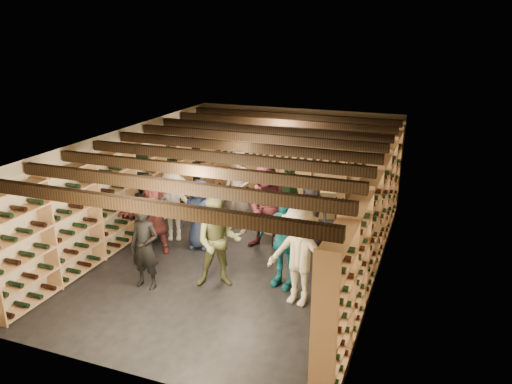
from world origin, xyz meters
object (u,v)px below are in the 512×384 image
Objects in this scene: crate_stack_left at (272,218)px; person_5 at (154,216)px; person_0 at (148,207)px; person_10 at (288,197)px; person_1 at (145,247)px; crate_stack_right at (325,204)px; person_12 at (311,212)px; person_4 at (284,241)px; person_7 at (237,192)px; person_8 at (268,208)px; person_3 at (298,256)px; person_6 at (199,214)px; person_9 at (173,206)px; crate_loose at (331,233)px; person_2 at (218,242)px.

crate_stack_left is 2.69m from person_5.
person_10 is at bearing 4.65° from person_0.
person_0 is 2.14m from person_1.
person_5 is (-2.84, -3.13, 0.43)m from crate_stack_right.
person_12 is (2.93, 1.38, 0.00)m from person_5.
person_4 is at bearing -86.66° from person_12.
person_10 is at bearing 119.62° from person_4.
person_7 reaches higher than person_8.
person_1 is 3.57m from person_10.
person_0 is 4.05m from person_3.
person_1 is 2.72m from person_8.
person_4 is 1.16× the size of person_6.
person_12 is at bearing 111.76° from person_3.
person_9 is (-1.14, -0.90, -0.17)m from person_7.
crate_loose is 0.30× the size of person_2.
crate_stack_left is 0.46× the size of person_0.
person_3 is 2.93m from person_6.
person_8 reaches higher than person_3.
person_3 is at bearing -48.03° from person_9.
person_2 is 2.68m from person_10.
person_4 is (3.38, -0.91, 0.12)m from person_0.
person_4 is (1.09, 0.41, 0.02)m from person_2.
person_4 is at bearing 24.48° from person_1.
person_6 is at bearing -148.26° from crate_loose.
person_3 reaches higher than person_9.
person_8 reaches higher than person_4.
crate_loose is at bearing 96.64° from person_4.
person_10 is at bearing 56.61° from person_2.
person_7 is 1.17m from person_8.
crate_stack_right is 0.40× the size of person_2.
crate_loose is at bearing 9.97° from crate_stack_left.
crate_stack_left is 2.49m from person_4.
crate_stack_left is 0.39× the size of person_10.
person_2 is at bearing -62.15° from person_9.
person_2 reaches higher than person_5.
person_4 is 0.92× the size of person_7.
crate_stack_right is 5.02m from person_1.
person_7 is (1.19, 1.57, 0.17)m from person_5.
person_7 reaches higher than crate_stack_right.
person_6 is at bearing -160.61° from person_8.
person_3 is at bearing -83.25° from crate_stack_right.
crate_loose is 0.32× the size of person_5.
person_12 is at bearing -23.06° from crate_stack_left.
person_2 is (-1.01, -3.97, 0.51)m from crate_stack_right.
person_9 is at bearing 116.73° from person_2.
crate_loose is 3.90m from person_5.
person_7 is at bearing 168.93° from person_10.
person_1 is 1.05× the size of person_6.
crate_stack_right is 3.60m from person_4.
person_3 is (0.48, -4.07, 0.53)m from crate_stack_right.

